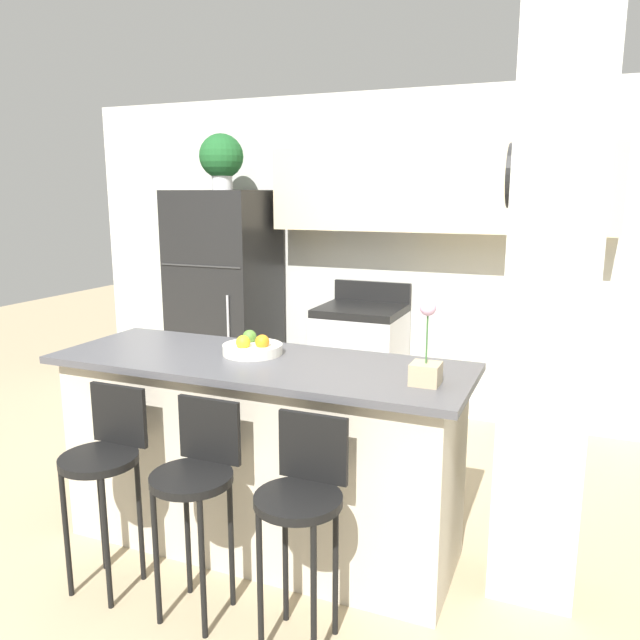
{
  "coord_description": "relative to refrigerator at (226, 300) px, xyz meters",
  "views": [
    {
      "loc": [
        1.4,
        -2.59,
        1.78
      ],
      "look_at": [
        0.0,
        0.78,
        1.03
      ],
      "focal_mm": 35.0,
      "sensor_mm": 36.0,
      "label": 1
    }
  ],
  "objects": [
    {
      "name": "pillar_right",
      "position": [
        2.61,
        -1.7,
        0.38
      ],
      "size": [
        0.38,
        0.32,
        2.55
      ],
      "color": "silver",
      "rests_on": "ground_plane"
    },
    {
      "name": "potted_plant_on_fridge",
      "position": [
        -0.0,
        0.0,
        1.15
      ],
      "size": [
        0.35,
        0.35,
        0.44
      ],
      "color": "silver",
      "rests_on": "refrigerator"
    },
    {
      "name": "fruit_bowl",
      "position": [
        1.22,
        -1.76,
        0.12
      ],
      "size": [
        0.3,
        0.3,
        0.11
      ],
      "color": "silver",
      "rests_on": "counter_bar"
    },
    {
      "name": "bar_stool_mid",
      "position": [
        1.3,
        -2.4,
        -0.29
      ],
      "size": [
        0.34,
        0.34,
        0.92
      ],
      "color": "black",
      "rests_on": "ground_plane"
    },
    {
      "name": "bar_stool_right",
      "position": [
        1.78,
        -2.4,
        -0.29
      ],
      "size": [
        0.34,
        0.34,
        0.92
      ],
      "color": "black",
      "rests_on": "ground_plane"
    },
    {
      "name": "counter_bar",
      "position": [
        1.3,
        -1.85,
        -0.4
      ],
      "size": [
        2.06,
        0.73,
        0.98
      ],
      "color": "beige",
      "rests_on": "ground_plane"
    },
    {
      "name": "wall_back",
      "position": [
        1.43,
        0.35,
        0.57
      ],
      "size": [
        5.6,
        0.38,
        2.55
      ],
      "color": "silver",
      "rests_on": "ground_plane"
    },
    {
      "name": "refrigerator",
      "position": [
        0.0,
        0.0,
        0.0
      ],
      "size": [
        0.75,
        0.74,
        1.8
      ],
      "color": "black",
      "rests_on": "ground_plane"
    },
    {
      "name": "stove_range",
      "position": [
        1.17,
        0.07,
        -0.44
      ],
      "size": [
        0.64,
        0.6,
        1.07
      ],
      "color": "silver",
      "rests_on": "ground_plane"
    },
    {
      "name": "trash_bin",
      "position": [
        0.59,
        -0.26,
        -0.71
      ],
      "size": [
        0.28,
        0.28,
        0.38
      ],
      "color": "#59595B",
      "rests_on": "ground_plane"
    },
    {
      "name": "bar_stool_left",
      "position": [
        0.81,
        -2.4,
        -0.29
      ],
      "size": [
        0.34,
        0.34,
        0.92
      ],
      "color": "black",
      "rests_on": "ground_plane"
    },
    {
      "name": "orchid_vase",
      "position": [
        2.14,
        -1.92,
        0.19
      ],
      "size": [
        0.12,
        0.12,
        0.37
      ],
      "color": "tan",
      "rests_on": "counter_bar"
    },
    {
      "name": "ground_plane",
      "position": [
        1.3,
        -1.85,
        -0.9
      ],
      "size": [
        14.0,
        14.0,
        0.0
      ],
      "primitive_type": "plane",
      "color": "tan"
    }
  ]
}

